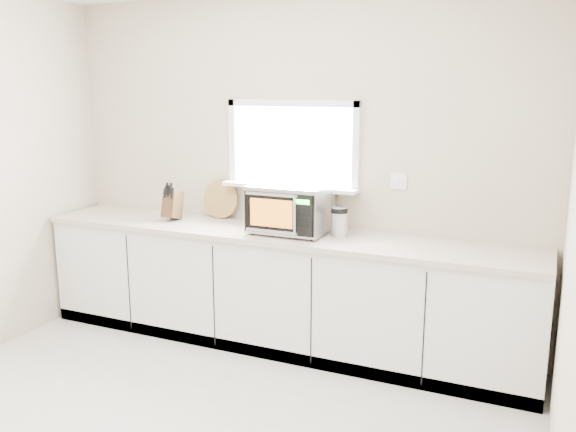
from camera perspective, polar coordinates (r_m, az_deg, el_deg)
The scene contains 7 objects.
back_wall at distance 4.83m, azimuth 0.49°, elevation 4.44°, with size 4.00×0.17×2.70m.
cabinets at distance 4.79m, azimuth -0.96°, elevation -7.02°, with size 3.92×0.60×0.88m, color silver.
countertop at distance 4.65m, azimuth -1.03°, elevation -1.70°, with size 3.92×0.64×0.04m, color beige.
microwave at distance 4.57m, azimuth 0.22°, elevation 0.79°, with size 0.57×0.47×0.37m.
knife_block at distance 5.09m, azimuth -10.76°, elevation 1.14°, with size 0.12×0.23×0.32m.
cutting_board at distance 5.11m, azimuth -6.31°, elevation 1.57°, with size 0.32×0.32×0.02m, color olive.
coffee_grinder at distance 4.49m, azimuth 4.82°, elevation -0.55°, with size 0.15×0.15×0.22m.
Camera 1 is at (1.90, -2.40, 2.02)m, focal length 38.00 mm.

